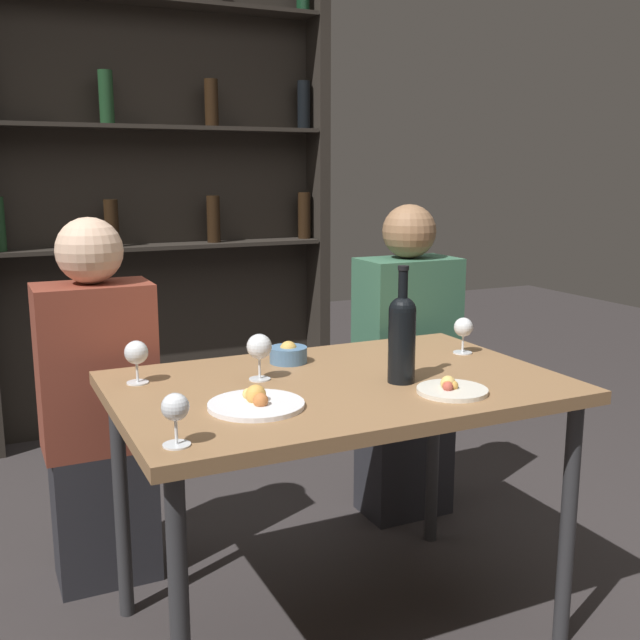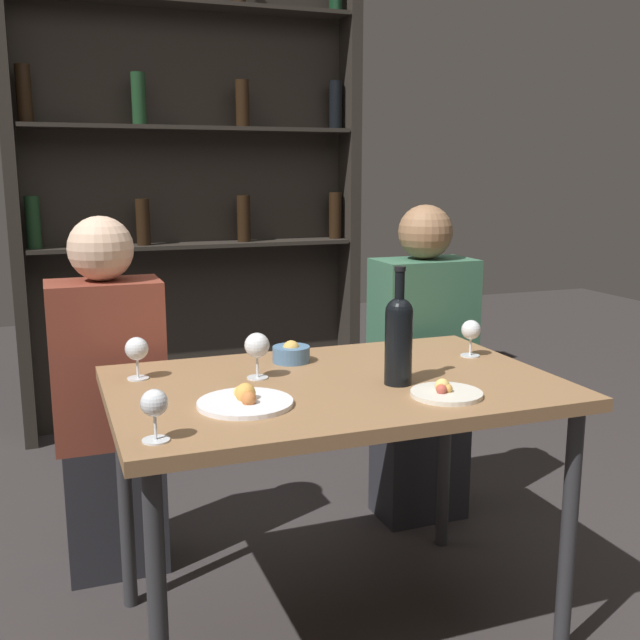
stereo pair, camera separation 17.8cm
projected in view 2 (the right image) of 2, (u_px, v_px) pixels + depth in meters
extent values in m
plane|color=#332D2D|center=(334.00, 627.00, 2.21)|extent=(10.00, 10.00, 0.00)
cube|color=olive|center=(335.00, 388.00, 2.06)|extent=(1.22, 0.79, 0.04)
cylinder|color=#2D2D30|center=(158.00, 618.00, 1.64)|extent=(0.04, 0.04, 0.72)
cylinder|color=#2D2D30|center=(569.00, 535.00, 2.02)|extent=(0.04, 0.04, 0.72)
cylinder|color=#2D2D30|center=(125.00, 496.00, 2.26)|extent=(0.04, 0.04, 0.72)
cylinder|color=#2D2D30|center=(444.00, 450.00, 2.63)|extent=(0.04, 0.04, 0.72)
cube|color=#28231E|center=(191.00, 209.00, 3.86)|extent=(1.69, 0.02, 2.25)
cube|color=#28231E|center=(14.00, 213.00, 3.48)|extent=(0.06, 0.18, 2.25)
cube|color=#28231E|center=(350.00, 207.00, 4.05)|extent=(0.06, 0.18, 2.25)
cube|color=#28231E|center=(196.00, 245.00, 3.80)|extent=(1.61, 0.18, 0.02)
cylinder|color=#19381E|center=(33.00, 222.00, 3.52)|extent=(0.07, 0.07, 0.25)
cylinder|color=black|center=(143.00, 222.00, 3.68)|extent=(0.07, 0.07, 0.23)
cylinder|color=black|center=(244.00, 219.00, 3.86)|extent=(0.07, 0.07, 0.24)
cylinder|color=black|center=(335.00, 215.00, 4.04)|extent=(0.07, 0.07, 0.25)
cube|color=#28231E|center=(192.00, 128.00, 3.69)|extent=(1.61, 0.18, 0.02)
cylinder|color=black|center=(24.00, 94.00, 3.41)|extent=(0.07, 0.07, 0.26)
cylinder|color=#19381E|center=(139.00, 99.00, 3.57)|extent=(0.07, 0.07, 0.24)
cylinder|color=black|center=(242.00, 104.00, 3.74)|extent=(0.07, 0.07, 0.23)
cylinder|color=black|center=(336.00, 105.00, 3.93)|extent=(0.07, 0.07, 0.25)
cube|color=#28231E|center=(188.00, 4.00, 3.57)|extent=(1.61, 0.18, 0.02)
cylinder|color=black|center=(398.00, 348.00, 2.01)|extent=(0.07, 0.07, 0.20)
sphere|color=black|center=(399.00, 312.00, 1.99)|extent=(0.07, 0.07, 0.07)
cylinder|color=black|center=(400.00, 291.00, 1.98)|extent=(0.03, 0.03, 0.11)
cylinder|color=black|center=(400.00, 269.00, 1.97)|extent=(0.03, 0.03, 0.01)
cylinder|color=silver|center=(258.00, 378.00, 2.09)|extent=(0.06, 0.06, 0.00)
cylinder|color=silver|center=(257.00, 364.00, 2.08)|extent=(0.01, 0.01, 0.07)
sphere|color=silver|center=(257.00, 345.00, 2.07)|extent=(0.07, 0.07, 0.07)
cylinder|color=silver|center=(470.00, 356.00, 2.34)|extent=(0.06, 0.06, 0.00)
cylinder|color=silver|center=(470.00, 345.00, 2.33)|extent=(0.01, 0.01, 0.06)
sphere|color=silver|center=(471.00, 330.00, 2.32)|extent=(0.06, 0.06, 0.06)
cylinder|color=silver|center=(138.00, 378.00, 2.08)|extent=(0.06, 0.06, 0.00)
cylinder|color=silver|center=(138.00, 366.00, 2.08)|extent=(0.01, 0.01, 0.07)
sphere|color=silver|center=(137.00, 349.00, 2.07)|extent=(0.06, 0.06, 0.06)
cylinder|color=silver|center=(156.00, 440.00, 1.61)|extent=(0.06, 0.06, 0.00)
cylinder|color=silver|center=(155.00, 425.00, 1.60)|extent=(0.01, 0.01, 0.07)
sphere|color=silver|center=(154.00, 403.00, 1.59)|extent=(0.06, 0.06, 0.06)
cylinder|color=white|center=(245.00, 403.00, 1.85)|extent=(0.24, 0.24, 0.01)
sphere|color=#C67038|center=(249.00, 399.00, 1.82)|extent=(0.04, 0.04, 0.04)
sphere|color=gold|center=(245.00, 393.00, 1.86)|extent=(0.05, 0.05, 0.05)
sphere|color=#E5BC66|center=(239.00, 392.00, 1.89)|extent=(0.03, 0.03, 0.03)
cylinder|color=silver|center=(446.00, 394.00, 1.92)|extent=(0.19, 0.19, 0.01)
sphere|color=gold|center=(447.00, 389.00, 1.92)|extent=(0.03, 0.03, 0.03)
sphere|color=#B74C3D|center=(441.00, 390.00, 1.91)|extent=(0.03, 0.03, 0.03)
sphere|color=#C67038|center=(442.00, 389.00, 1.92)|extent=(0.03, 0.03, 0.03)
sphere|color=#E5BC66|center=(442.00, 386.00, 1.93)|extent=(0.04, 0.04, 0.04)
cylinder|color=#4C7299|center=(291.00, 354.00, 2.26)|extent=(0.11, 0.11, 0.05)
sphere|color=gold|center=(291.00, 349.00, 2.26)|extent=(0.05, 0.05, 0.05)
cube|color=#26262B|center=(116.00, 504.00, 2.51)|extent=(0.32, 0.22, 0.45)
cube|color=brown|center=(107.00, 363.00, 2.41)|extent=(0.35, 0.22, 0.53)
sphere|color=beige|center=(101.00, 249.00, 2.34)|extent=(0.20, 0.20, 0.20)
cube|color=#26262B|center=(419.00, 459.00, 2.90)|extent=(0.33, 0.22, 0.45)
cube|color=#38664C|center=(423.00, 333.00, 2.80)|extent=(0.36, 0.22, 0.55)
sphere|color=#8C6647|center=(425.00, 232.00, 2.72)|extent=(0.20, 0.20, 0.20)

